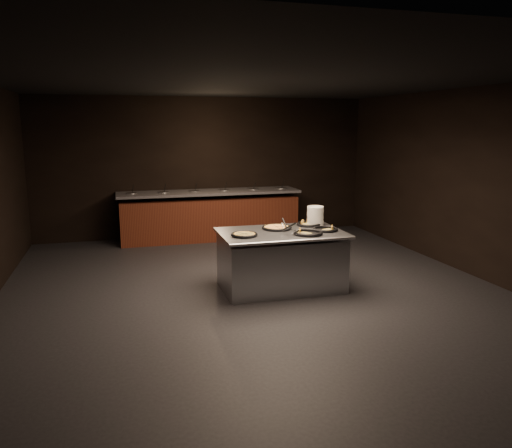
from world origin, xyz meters
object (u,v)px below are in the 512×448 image
(pan_veggie_whole, at_px, (244,235))
(pan_cheese_whole, at_px, (277,228))
(serving_counter, at_px, (281,261))
(plate_stack, at_px, (315,216))

(pan_veggie_whole, bearing_deg, pan_cheese_whole, 30.19)
(serving_counter, relative_size, pan_cheese_whole, 4.02)
(pan_veggie_whole, xyz_separation_m, pan_cheese_whole, (0.57, 0.33, 0.00))
(plate_stack, distance_m, pan_cheese_whole, 0.68)
(plate_stack, xyz_separation_m, pan_veggie_whole, (-1.23, -0.47, -0.12))
(serving_counter, xyz_separation_m, plate_stack, (0.65, 0.32, 0.57))
(pan_veggie_whole, bearing_deg, plate_stack, 20.82)
(plate_stack, bearing_deg, pan_veggie_whole, -159.18)
(plate_stack, bearing_deg, serving_counter, -153.57)
(serving_counter, bearing_deg, plate_stack, 26.68)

